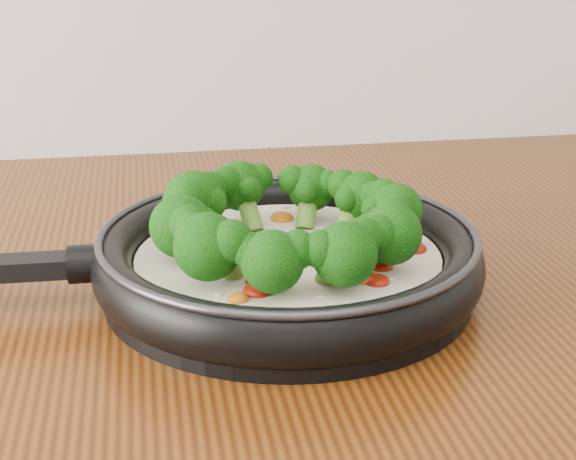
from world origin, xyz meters
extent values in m
cylinder|color=black|center=(0.05, 1.07, 0.91)|extent=(0.29, 0.29, 0.01)
torus|color=black|center=(0.05, 1.07, 0.93)|extent=(0.30, 0.30, 0.03)
torus|color=#2D2D33|center=(0.05, 1.07, 0.95)|extent=(0.29, 0.29, 0.01)
cylinder|color=black|center=(-0.10, 1.07, 0.93)|extent=(0.03, 0.03, 0.03)
cylinder|color=white|center=(0.05, 1.07, 0.92)|extent=(0.24, 0.24, 0.02)
ellipsoid|color=#AA1808|center=(0.08, 1.03, 0.93)|extent=(0.03, 0.03, 0.01)
ellipsoid|color=#AA1808|center=(0.15, 1.06, 0.93)|extent=(0.03, 0.03, 0.01)
ellipsoid|color=#D8630D|center=(0.10, 1.08, 0.93)|extent=(0.02, 0.02, 0.01)
ellipsoid|color=#AA1808|center=(0.05, 1.09, 0.93)|extent=(0.03, 0.03, 0.01)
ellipsoid|color=#AA1808|center=(0.02, 1.01, 0.93)|extent=(0.02, 0.02, 0.01)
ellipsoid|color=#D8630D|center=(0.06, 1.09, 0.93)|extent=(0.01, 0.01, 0.01)
ellipsoid|color=#AA1808|center=(0.10, 1.01, 0.93)|extent=(0.02, 0.02, 0.01)
ellipsoid|color=#AA1808|center=(0.02, 1.02, 0.93)|extent=(0.02, 0.02, 0.01)
ellipsoid|color=#D8630D|center=(0.00, 1.00, 0.93)|extent=(0.01, 0.01, 0.01)
ellipsoid|color=#AA1808|center=(0.03, 1.05, 0.93)|extent=(0.02, 0.02, 0.01)
ellipsoid|color=#AA1808|center=(0.05, 1.09, 0.93)|extent=(0.02, 0.02, 0.01)
ellipsoid|color=#D8630D|center=(0.03, 1.09, 0.93)|extent=(0.02, 0.02, 0.01)
ellipsoid|color=#AA1808|center=(0.11, 1.03, 0.93)|extent=(0.02, 0.02, 0.01)
ellipsoid|color=#AA1808|center=(0.00, 1.10, 0.93)|extent=(0.02, 0.02, 0.01)
ellipsoid|color=#D8630D|center=(0.13, 1.06, 0.93)|extent=(0.02, 0.02, 0.01)
ellipsoid|color=#AA1808|center=(0.04, 1.07, 0.93)|extent=(0.02, 0.02, 0.01)
ellipsoid|color=#AA1808|center=(0.13, 1.11, 0.93)|extent=(0.03, 0.03, 0.01)
ellipsoid|color=#D8630D|center=(0.09, 1.01, 0.93)|extent=(0.02, 0.02, 0.01)
ellipsoid|color=#AA1808|center=(0.09, 1.07, 0.93)|extent=(0.02, 0.02, 0.01)
ellipsoid|color=#AA1808|center=(0.05, 1.05, 0.93)|extent=(0.01, 0.01, 0.01)
ellipsoid|color=#D8630D|center=(0.06, 1.15, 0.93)|extent=(0.02, 0.02, 0.01)
ellipsoid|color=#AA1808|center=(0.01, 1.04, 0.93)|extent=(0.02, 0.02, 0.01)
ellipsoid|color=#AA1808|center=(0.08, 1.02, 0.93)|extent=(0.03, 0.03, 0.01)
ellipsoid|color=#D8630D|center=(-0.04, 1.10, 0.93)|extent=(0.02, 0.02, 0.01)
ellipsoid|color=white|center=(0.06, 1.03, 0.93)|extent=(0.01, 0.01, 0.00)
ellipsoid|color=white|center=(0.06, 1.06, 0.93)|extent=(0.01, 0.01, 0.00)
ellipsoid|color=white|center=(0.11, 1.01, 0.93)|extent=(0.01, 0.01, 0.00)
ellipsoid|color=white|center=(0.06, 1.07, 0.93)|extent=(0.00, 0.01, 0.00)
ellipsoid|color=white|center=(-0.01, 1.01, 0.93)|extent=(0.01, 0.01, 0.00)
ellipsoid|color=white|center=(-0.02, 1.06, 0.93)|extent=(0.01, 0.01, 0.00)
ellipsoid|color=white|center=(-0.03, 1.05, 0.93)|extent=(0.01, 0.00, 0.00)
ellipsoid|color=white|center=(0.01, 1.06, 0.93)|extent=(0.01, 0.01, 0.00)
ellipsoid|color=white|center=(0.07, 1.18, 0.93)|extent=(0.01, 0.00, 0.00)
ellipsoid|color=white|center=(0.07, 1.01, 0.93)|extent=(0.01, 0.01, 0.00)
ellipsoid|color=white|center=(0.04, 1.04, 0.93)|extent=(0.01, 0.01, 0.00)
ellipsoid|color=white|center=(0.05, 1.08, 0.93)|extent=(0.01, 0.01, 0.00)
ellipsoid|color=white|center=(0.03, 1.03, 0.93)|extent=(0.01, 0.01, 0.00)
ellipsoid|color=white|center=(0.04, 1.08, 0.93)|extent=(0.01, 0.01, 0.00)
ellipsoid|color=white|center=(0.06, 0.99, 0.93)|extent=(0.01, 0.00, 0.00)
ellipsoid|color=white|center=(0.12, 1.07, 0.93)|extent=(0.01, 0.01, 0.00)
ellipsoid|color=white|center=(0.06, 1.02, 0.93)|extent=(0.01, 0.01, 0.00)
ellipsoid|color=white|center=(0.05, 1.07, 0.93)|extent=(0.01, 0.01, 0.00)
ellipsoid|color=white|center=(0.05, 1.08, 0.93)|extent=(0.00, 0.01, 0.00)
ellipsoid|color=white|center=(0.07, 1.10, 0.93)|extent=(0.01, 0.01, 0.00)
ellipsoid|color=white|center=(0.06, 1.06, 0.93)|extent=(0.01, 0.01, 0.00)
ellipsoid|color=white|center=(0.09, 1.02, 0.93)|extent=(0.00, 0.01, 0.00)
cylinder|color=olive|center=(0.12, 1.07, 0.94)|extent=(0.03, 0.02, 0.04)
sphere|color=black|center=(0.13, 1.07, 0.96)|extent=(0.04, 0.04, 0.04)
sphere|color=black|center=(0.13, 1.08, 0.97)|extent=(0.03, 0.03, 0.03)
sphere|color=black|center=(0.13, 1.05, 0.97)|extent=(0.02, 0.02, 0.02)
sphere|color=black|center=(0.12, 1.07, 0.96)|extent=(0.02, 0.02, 0.02)
cylinder|color=olive|center=(0.10, 1.11, 0.94)|extent=(0.03, 0.03, 0.03)
sphere|color=black|center=(0.12, 1.11, 0.96)|extent=(0.04, 0.04, 0.04)
sphere|color=black|center=(0.11, 1.12, 0.97)|extent=(0.03, 0.03, 0.03)
sphere|color=black|center=(0.12, 1.10, 0.96)|extent=(0.02, 0.02, 0.02)
sphere|color=black|center=(0.10, 1.11, 0.96)|extent=(0.02, 0.02, 0.02)
cylinder|color=olive|center=(0.08, 1.13, 0.94)|extent=(0.03, 0.03, 0.03)
sphere|color=black|center=(0.08, 1.14, 0.96)|extent=(0.04, 0.04, 0.04)
sphere|color=black|center=(0.07, 1.15, 0.97)|extent=(0.03, 0.03, 0.02)
sphere|color=black|center=(0.09, 1.14, 0.96)|extent=(0.02, 0.02, 0.02)
sphere|color=black|center=(0.08, 1.13, 0.96)|extent=(0.02, 0.02, 0.02)
cylinder|color=olive|center=(0.03, 1.13, 0.94)|extent=(0.02, 0.04, 0.04)
sphere|color=black|center=(0.02, 1.15, 0.96)|extent=(0.04, 0.04, 0.04)
sphere|color=black|center=(0.01, 1.14, 0.97)|extent=(0.03, 0.03, 0.03)
sphere|color=black|center=(0.04, 1.15, 0.97)|extent=(0.02, 0.02, 0.02)
sphere|color=black|center=(0.03, 1.13, 0.96)|extent=(0.02, 0.02, 0.02)
cylinder|color=olive|center=(0.00, 1.11, 0.94)|extent=(0.03, 0.03, 0.04)
sphere|color=black|center=(-0.02, 1.12, 0.96)|extent=(0.05, 0.05, 0.05)
sphere|color=black|center=(-0.02, 1.10, 0.97)|extent=(0.03, 0.03, 0.03)
sphere|color=black|center=(0.00, 1.13, 0.97)|extent=(0.03, 0.03, 0.03)
sphere|color=black|center=(0.00, 1.11, 0.96)|extent=(0.03, 0.03, 0.02)
cylinder|color=olive|center=(-0.01, 1.07, 0.94)|extent=(0.03, 0.02, 0.03)
sphere|color=black|center=(-0.03, 1.07, 0.96)|extent=(0.05, 0.05, 0.05)
sphere|color=black|center=(-0.02, 1.05, 0.96)|extent=(0.03, 0.03, 0.03)
sphere|color=black|center=(-0.03, 1.09, 0.96)|extent=(0.03, 0.03, 0.03)
sphere|color=black|center=(-0.01, 1.07, 0.96)|extent=(0.02, 0.02, 0.02)
cylinder|color=olive|center=(0.00, 1.03, 0.94)|extent=(0.03, 0.03, 0.03)
sphere|color=black|center=(-0.01, 1.02, 0.96)|extent=(0.05, 0.05, 0.05)
sphere|color=black|center=(0.00, 1.01, 0.97)|extent=(0.03, 0.03, 0.03)
sphere|color=black|center=(-0.02, 1.04, 0.97)|extent=(0.03, 0.03, 0.03)
sphere|color=black|center=(0.00, 1.03, 0.96)|extent=(0.02, 0.02, 0.02)
cylinder|color=olive|center=(0.03, 1.01, 0.94)|extent=(0.02, 0.03, 0.03)
sphere|color=black|center=(0.03, 1.00, 0.96)|extent=(0.04, 0.04, 0.04)
sphere|color=black|center=(0.04, 1.00, 0.96)|extent=(0.03, 0.03, 0.03)
sphere|color=black|center=(0.01, 1.00, 0.96)|extent=(0.03, 0.03, 0.03)
sphere|color=black|center=(0.03, 1.01, 0.96)|extent=(0.02, 0.02, 0.02)
cylinder|color=olive|center=(0.07, 1.01, 0.94)|extent=(0.02, 0.03, 0.03)
sphere|color=black|center=(0.08, 0.99, 0.96)|extent=(0.05, 0.05, 0.04)
sphere|color=black|center=(0.09, 1.00, 0.97)|extent=(0.03, 0.03, 0.03)
sphere|color=black|center=(0.06, 0.99, 0.96)|extent=(0.03, 0.03, 0.03)
sphere|color=black|center=(0.07, 1.01, 0.96)|extent=(0.02, 0.02, 0.02)
cylinder|color=olive|center=(0.10, 1.03, 0.94)|extent=(0.03, 0.03, 0.04)
sphere|color=black|center=(0.12, 1.02, 0.96)|extent=(0.05, 0.05, 0.04)
sphere|color=black|center=(0.12, 1.04, 0.97)|extent=(0.03, 0.03, 0.03)
sphere|color=black|center=(0.10, 1.01, 0.97)|extent=(0.03, 0.03, 0.03)
sphere|color=black|center=(0.10, 1.03, 0.96)|extent=(0.02, 0.02, 0.02)
camera|label=1|loc=(-0.05, 0.48, 1.18)|focal=53.55mm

